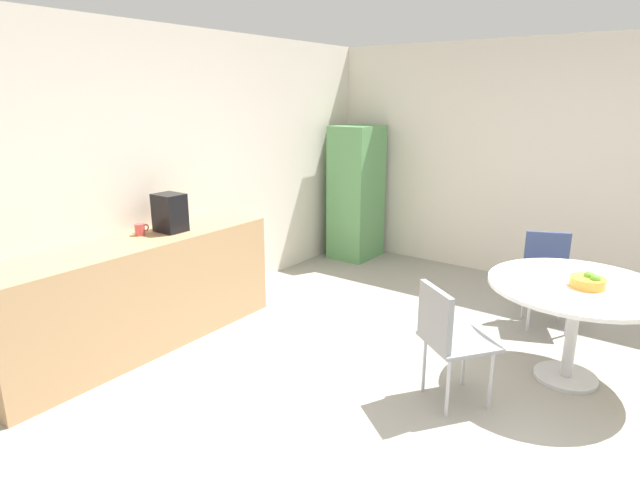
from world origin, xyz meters
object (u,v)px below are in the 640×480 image
(coffee_maker, at_px, (170,213))
(round_table, at_px, (576,300))
(locker_cabinet, at_px, (356,193))
(chair_navy, at_px, (547,268))
(mug_white, at_px, (140,229))
(chair_gray, at_px, (446,331))
(fruit_bowl, at_px, (588,282))

(coffee_maker, bearing_deg, round_table, -69.54)
(locker_cabinet, height_order, chair_navy, locker_cabinet)
(chair_navy, relative_size, mug_white, 6.43)
(chair_gray, bearing_deg, locker_cabinet, 42.36)
(chair_gray, relative_size, fruit_bowl, 3.59)
(chair_gray, bearing_deg, fruit_bowl, -40.83)
(round_table, bearing_deg, coffee_maker, 110.46)
(chair_gray, distance_m, coffee_maker, 2.45)
(chair_navy, xyz_separation_m, chair_gray, (-1.76, 0.21, 0.00))
(coffee_maker, bearing_deg, locker_cabinet, -2.06)
(chair_gray, bearing_deg, chair_navy, -6.82)
(locker_cabinet, distance_m, mug_white, 3.02)
(mug_white, relative_size, coffee_maker, 0.40)
(chair_navy, xyz_separation_m, mug_white, (-2.29, 2.68, 0.43))
(locker_cabinet, distance_m, chair_navy, 2.60)
(locker_cabinet, bearing_deg, chair_gray, -137.64)
(fruit_bowl, distance_m, mug_white, 3.41)
(chair_gray, xyz_separation_m, coffee_maker, (-0.29, 2.37, 0.54))
(locker_cabinet, distance_m, coffee_maker, 2.79)
(locker_cabinet, distance_m, round_table, 3.34)
(chair_navy, xyz_separation_m, fruit_bowl, (-0.97, -0.47, 0.26))
(round_table, relative_size, chair_navy, 1.46)
(round_table, distance_m, chair_navy, 1.03)
(mug_white, bearing_deg, round_table, -66.42)
(round_table, relative_size, coffee_maker, 3.78)
(chair_gray, xyz_separation_m, mug_white, (-0.53, 2.47, 0.43))
(chair_navy, xyz_separation_m, coffee_maker, (-2.05, 2.58, 0.54))
(locker_cabinet, bearing_deg, round_table, -120.08)
(round_table, distance_m, fruit_bowl, 0.18)
(chair_navy, bearing_deg, locker_cabinet, 73.59)
(coffee_maker, bearing_deg, mug_white, 156.90)
(chair_navy, bearing_deg, mug_white, 130.48)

